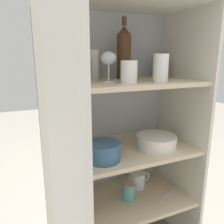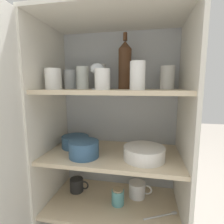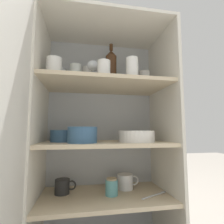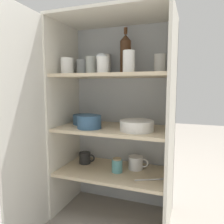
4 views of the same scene
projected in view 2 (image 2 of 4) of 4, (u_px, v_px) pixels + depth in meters
The scene contains 23 objects.
cupboard_back_panel at pixel (119, 135), 1.13m from camera, with size 0.74×0.02×1.27m, color #B2B7BC.
cupboard_side_left at pixel (51, 141), 1.01m from camera, with size 0.02×0.42×1.27m, color silver.
cupboard_side_right at pixel (184, 150), 0.87m from camera, with size 0.02×0.42×1.27m, color silver.
cupboard_top_panel at pixel (113, 17), 0.84m from camera, with size 0.74×0.42×0.02m, color silver.
shelf_board_lower at pixel (113, 203), 0.99m from camera, with size 0.70×0.39×0.02m, color beige.
shelf_board_middle at pixel (113, 154), 0.95m from camera, with size 0.70×0.39×0.02m, color beige.
shelf_board_upper at pixel (113, 91), 0.90m from camera, with size 0.70×0.39×0.02m, color beige.
tumbler_glass_0 at pixel (100, 77), 1.03m from camera, with size 0.07×0.07×0.14m.
tumbler_glass_1 at pixel (70, 80), 1.04m from camera, with size 0.07×0.07×0.11m.
tumbler_glass_2 at pixel (83, 78), 0.96m from camera, with size 0.07×0.07×0.12m.
tumbler_glass_3 at pixel (102, 79), 0.79m from camera, with size 0.07×0.07×0.09m.
tumbler_glass_4 at pixel (167, 78), 0.91m from camera, with size 0.07×0.07×0.12m.
tumbler_glass_5 at pixel (138, 76), 0.75m from camera, with size 0.07×0.07×0.12m.
tumbler_glass_6 at pixel (53, 79), 0.86m from camera, with size 0.08×0.08×0.10m.
wine_glass_0 at pixel (97, 70), 0.88m from camera, with size 0.07×0.07×0.13m.
wine_bottle at pixel (125, 65), 0.96m from camera, with size 0.07×0.07×0.30m.
plate_stack_white at pixel (144, 153), 0.86m from camera, with size 0.20×0.20×0.06m.
mixing_bowl_large at pixel (84, 148), 0.88m from camera, with size 0.15×0.15×0.08m.
serving_bowl_small at pixel (75, 141), 1.03m from camera, with size 0.16×0.16×0.07m.
coffee_mug_primary at pixel (77, 185), 1.08m from camera, with size 0.12×0.08×0.08m.
coffee_mug_extra_1 at pixel (137, 189), 1.03m from camera, with size 0.13×0.10×0.09m.
storage_jar at pixel (118, 197), 0.96m from camera, with size 0.07×0.07×0.09m.
serving_spoon at pixel (164, 215), 0.87m from camera, with size 0.17×0.09×0.01m.
Camera 2 is at (0.17, -0.69, 0.95)m, focal length 28.00 mm.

